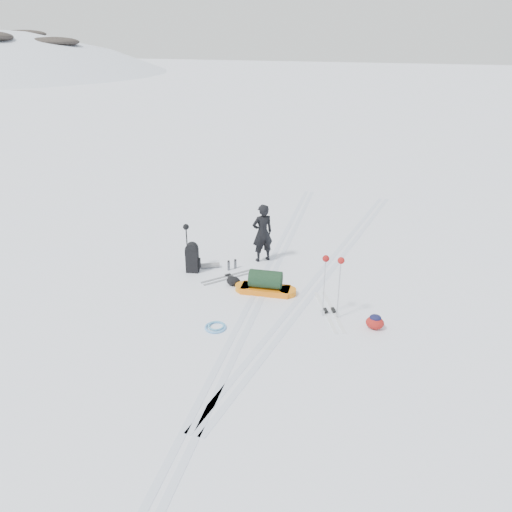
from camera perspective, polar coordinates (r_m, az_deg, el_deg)
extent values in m
plane|color=white|center=(12.62, 0.32, -4.41)|extent=(200.00, 200.00, 0.00)
ellipsoid|color=black|center=(98.45, -25.02, 22.00)|extent=(7.80, 6.00, 1.32)
ellipsoid|color=black|center=(86.06, -22.23, 21.71)|extent=(8.32, 6.40, 1.41)
cube|color=silver|center=(12.65, -0.20, -4.32)|extent=(1.40, 17.97, 0.01)
cube|color=silver|center=(12.59, 0.84, -4.47)|extent=(1.40, 17.97, 0.01)
cube|color=silver|center=(14.09, 7.74, -1.38)|extent=(2.09, 13.88, 0.01)
cube|color=silver|center=(14.06, 8.70, -1.51)|extent=(2.09, 13.88, 0.01)
imported|color=black|center=(14.11, 0.74, 2.64)|extent=(0.73, 0.71, 1.70)
cube|color=orange|center=(12.68, 1.09, -3.86)|extent=(1.27, 0.63, 0.15)
cylinder|color=orange|center=(12.60, 3.60, -4.12)|extent=(0.49, 0.49, 0.15)
cylinder|color=orange|center=(12.79, -1.39, -3.61)|extent=(0.49, 0.49, 0.15)
cylinder|color=black|center=(12.54, 1.10, -2.65)|extent=(0.86, 0.53, 0.45)
cube|color=black|center=(13.75, -7.30, -0.51)|extent=(0.38, 0.30, 0.67)
cylinder|color=black|center=(13.60, -7.38, 0.84)|extent=(0.36, 0.29, 0.33)
cube|color=black|center=(13.77, -6.56, -0.88)|extent=(0.11, 0.18, 0.29)
cylinder|color=slate|center=(14.02, -5.26, -1.08)|extent=(0.54, 0.36, 0.14)
cylinder|color=black|center=(13.85, -7.84, 0.93)|extent=(0.03, 0.03, 1.24)
cylinder|color=black|center=(13.78, -7.89, 0.79)|extent=(0.03, 0.03, 1.24)
torus|color=black|center=(14.06, -7.72, -1.02)|extent=(0.11, 0.11, 0.01)
torus|color=black|center=(13.99, -7.77, -1.16)|extent=(0.11, 0.11, 0.01)
sphere|color=black|center=(13.57, -8.01, 3.32)|extent=(0.16, 0.16, 0.16)
cylinder|color=#B4B5BB|center=(11.48, 7.78, -3.67)|extent=(0.03, 0.03, 1.44)
cylinder|color=#A9AAB0|center=(11.44, 9.44, -3.90)|extent=(0.03, 0.03, 1.44)
torus|color=#ABADB2|center=(11.78, 7.61, -6.29)|extent=(0.12, 0.12, 0.01)
torus|color=#B3B6BB|center=(11.74, 9.24, -6.53)|extent=(0.12, 0.12, 0.01)
sphere|color=maroon|center=(11.15, 7.99, -0.29)|extent=(0.16, 0.16, 0.16)
sphere|color=maroon|center=(11.11, 9.70, -0.51)|extent=(0.16, 0.16, 0.16)
cube|color=gray|center=(13.42, -2.92, -2.54)|extent=(1.12, 1.24, 0.01)
cube|color=gray|center=(13.55, -3.23, -2.27)|extent=(1.12, 1.24, 0.01)
cube|color=black|center=(13.41, -2.92, -2.43)|extent=(0.15, 0.16, 0.04)
cube|color=black|center=(13.54, -3.24, -2.16)|extent=(0.15, 0.16, 0.04)
cube|color=silver|center=(11.97, 7.94, -6.35)|extent=(0.89, 1.77, 0.02)
cube|color=silver|center=(12.02, 8.83, -6.27)|extent=(0.89, 1.77, 0.02)
cube|color=black|center=(11.95, 7.95, -6.20)|extent=(0.15, 0.20, 0.05)
cube|color=black|center=(12.00, 8.84, -6.13)|extent=(0.15, 0.20, 0.05)
torus|color=#5EA5E4|center=(11.30, -4.66, -8.11)|extent=(0.65, 0.65, 0.05)
torus|color=#54A3CD|center=(11.33, -4.57, -7.95)|extent=(0.51, 0.51, 0.04)
ellipsoid|color=maroon|center=(11.50, 13.43, -7.43)|extent=(0.44, 0.34, 0.29)
ellipsoid|color=black|center=(11.43, 13.49, -6.87)|extent=(0.28, 0.23, 0.14)
cylinder|color=#505157|center=(13.83, -3.14, -1.14)|extent=(0.08, 0.08, 0.26)
cylinder|color=#515458|center=(13.93, -2.38, -0.95)|extent=(0.08, 0.08, 0.24)
cylinder|color=black|center=(13.76, -3.16, -0.59)|extent=(0.07, 0.07, 0.03)
cylinder|color=black|center=(13.88, -2.39, -0.45)|extent=(0.07, 0.07, 0.03)
ellipsoid|color=black|center=(13.03, -2.60, -2.88)|extent=(0.45, 0.39, 0.23)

